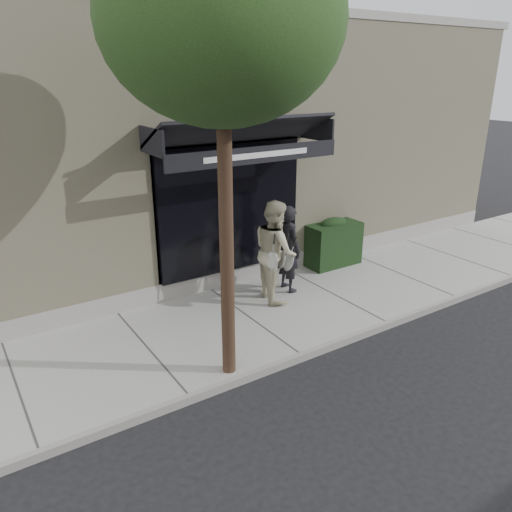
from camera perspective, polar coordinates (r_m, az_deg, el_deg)
ground at (r=10.50m, az=8.53°, el=-4.76°), size 80.00×80.00×0.00m
sidewalk at (r=10.47m, az=8.55°, el=-4.46°), size 20.00×3.00×0.12m
curb at (r=9.50m, az=14.78°, el=-7.60°), size 20.00×0.10×0.14m
building_facade at (r=13.69m, az=-5.05°, el=13.24°), size 14.30×8.04×5.64m
hedge at (r=11.80m, az=8.71°, el=1.56°), size 1.30×0.70×1.14m
street_tree at (r=6.59m, az=-3.95°, el=25.20°), size 3.00×3.00×6.28m
pedestrian_front at (r=10.18m, az=3.75°, el=0.83°), size 0.74×0.83×1.80m
pedestrian_back at (r=9.75m, az=2.21°, el=0.61°), size 1.00×1.15×2.01m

